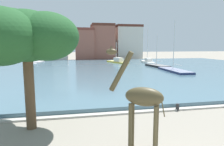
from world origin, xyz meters
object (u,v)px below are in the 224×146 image
at_px(sailboat_yellow, 116,62).
at_px(sailboat_grey, 37,63).
at_px(giraffe_statue, 141,98).
at_px(mooring_bollard, 177,107).
at_px(shade_tree, 20,36).
at_px(sailboat_white, 147,62).
at_px(sailboat_black, 156,66).
at_px(sailboat_navy, 172,71).

distance_m(sailboat_yellow, sailboat_grey, 20.21).
distance_m(giraffe_statue, mooring_bollard, 6.66).
xyz_separation_m(sailboat_yellow, shade_tree, (-13.55, -38.07, 4.52)).
height_order(giraffe_statue, mooring_bollard, giraffe_statue).
bearing_deg(giraffe_statue, sailboat_white, 68.25).
height_order(sailboat_white, sailboat_grey, sailboat_white).
distance_m(sailboat_black, sailboat_white, 8.97).
xyz_separation_m(sailboat_navy, sailboat_white, (1.79, 16.11, 0.18)).
relative_size(sailboat_black, sailboat_grey, 1.06).
xyz_separation_m(sailboat_navy, shade_tree, (-19.07, -19.31, 4.67)).
height_order(giraffe_statue, sailboat_grey, sailboat_grey).
height_order(giraffe_statue, sailboat_white, sailboat_white).
bearing_deg(sailboat_black, sailboat_navy, -91.86).
bearing_deg(sailboat_navy, sailboat_yellow, 106.41).
bearing_deg(sailboat_yellow, shade_tree, -109.59).
bearing_deg(mooring_bollard, giraffe_statue, -133.87).
height_order(sailboat_yellow, mooring_bollard, sailboat_yellow).
relative_size(sailboat_navy, sailboat_yellow, 1.11).
bearing_deg(sailboat_navy, mooring_bollard, -117.19).
xyz_separation_m(giraffe_statue, sailboat_grey, (-11.73, 45.01, -1.99)).
relative_size(sailboat_white, shade_tree, 1.45).
relative_size(sailboat_navy, shade_tree, 1.46).
bearing_deg(shade_tree, giraffe_statue, -31.76).
xyz_separation_m(sailboat_navy, sailboat_grey, (-25.41, 22.36, -0.04)).
distance_m(sailboat_black, sailboat_yellow, 12.84).
xyz_separation_m(sailboat_grey, mooring_bollard, (16.11, -40.45, -0.10)).
height_order(sailboat_black, sailboat_navy, sailboat_navy).
height_order(sailboat_black, sailboat_grey, sailboat_grey).
bearing_deg(sailboat_white, sailboat_navy, -96.35).
distance_m(sailboat_black, sailboat_navy, 7.29).
bearing_deg(sailboat_yellow, sailboat_black, -63.34).
height_order(shade_tree, mooring_bollard, shade_tree).
bearing_deg(giraffe_statue, shade_tree, 148.24).
relative_size(shade_tree, mooring_bollard, 13.27).
relative_size(sailboat_grey, mooring_bollard, 13.89).
bearing_deg(mooring_bollard, sailboat_black, 69.41).
distance_m(sailboat_yellow, sailboat_white, 7.78).
bearing_deg(mooring_bollard, shade_tree, -172.90).
distance_m(giraffe_statue, sailboat_navy, 26.53).
xyz_separation_m(sailboat_black, mooring_bollard, (-9.53, -25.38, -0.16)).
bearing_deg(mooring_bollard, sailboat_yellow, 84.16).
height_order(sailboat_white, mooring_bollard, sailboat_white).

